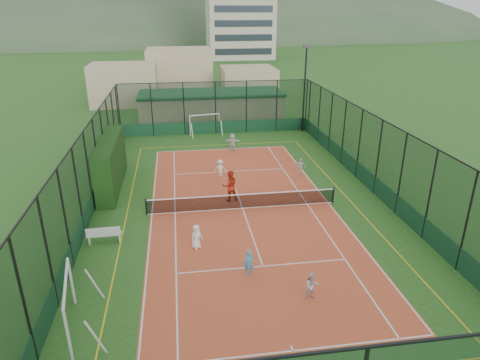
{
  "coord_description": "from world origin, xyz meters",
  "views": [
    {
      "loc": [
        -3.65,
        -23.43,
        11.56
      ],
      "look_at": [
        0.1,
        1.71,
        1.2
      ],
      "focal_mm": 32.0,
      "sensor_mm": 36.0,
      "label": 1
    }
  ],
  "objects_px": {
    "child_near_right": "(312,286)",
    "child_far_right": "(301,167)",
    "futsal_goal_far": "(205,125)",
    "floodlight_ne": "(304,89)",
    "clubhouse": "(211,106)",
    "child_far_left": "(220,168)",
    "child_near_mid": "(249,263)",
    "futsal_goal_near": "(70,306)",
    "white_bench": "(104,234)",
    "coach": "(230,186)",
    "child_near_left": "(197,237)",
    "child_far_back": "(232,142)"
  },
  "relations": [
    {
      "from": "futsal_goal_far",
      "to": "child_far_left",
      "type": "bearing_deg",
      "value": -99.38
    },
    {
      "from": "clubhouse",
      "to": "child_far_back",
      "type": "xyz_separation_m",
      "value": [
        0.89,
        -10.59,
        -0.82
      ]
    },
    {
      "from": "child_near_right",
      "to": "child_far_left",
      "type": "height_order",
      "value": "child_far_left"
    },
    {
      "from": "floodlight_ne",
      "to": "child_near_mid",
      "type": "bearing_deg",
      "value": -111.69
    },
    {
      "from": "child_near_right",
      "to": "child_near_left",
      "type": "bearing_deg",
      "value": 133.18
    },
    {
      "from": "coach",
      "to": "futsal_goal_near",
      "type": "bearing_deg",
      "value": 47.31
    },
    {
      "from": "futsal_goal_far",
      "to": "child_far_left",
      "type": "distance_m",
      "value": 11.27
    },
    {
      "from": "floodlight_ne",
      "to": "child_near_right",
      "type": "relative_size",
      "value": 6.73
    },
    {
      "from": "child_near_left",
      "to": "child_far_back",
      "type": "xyz_separation_m",
      "value": [
        3.92,
        15.66,
        0.08
      ]
    },
    {
      "from": "clubhouse",
      "to": "coach",
      "type": "height_order",
      "value": "clubhouse"
    },
    {
      "from": "floodlight_ne",
      "to": "child_far_right",
      "type": "distance_m",
      "value": 12.63
    },
    {
      "from": "white_bench",
      "to": "child_near_right",
      "type": "height_order",
      "value": "child_near_right"
    },
    {
      "from": "white_bench",
      "to": "futsal_goal_far",
      "type": "distance_m",
      "value": 20.81
    },
    {
      "from": "child_near_right",
      "to": "futsal_goal_far",
      "type": "bearing_deg",
      "value": 95.34
    },
    {
      "from": "futsal_goal_far",
      "to": "child_far_right",
      "type": "relative_size",
      "value": 2.35
    },
    {
      "from": "clubhouse",
      "to": "white_bench",
      "type": "height_order",
      "value": "clubhouse"
    },
    {
      "from": "child_far_right",
      "to": "child_far_back",
      "type": "height_order",
      "value": "child_far_back"
    },
    {
      "from": "child_far_left",
      "to": "futsal_goal_far",
      "type": "bearing_deg",
      "value": -85.92
    },
    {
      "from": "futsal_goal_far",
      "to": "child_far_back",
      "type": "distance_m",
      "value": 5.71
    },
    {
      "from": "futsal_goal_near",
      "to": "child_near_right",
      "type": "xyz_separation_m",
      "value": [
        9.61,
        0.47,
        -0.47
      ]
    },
    {
      "from": "floodlight_ne",
      "to": "child_far_left",
      "type": "relative_size",
      "value": 6.41
    },
    {
      "from": "child_near_mid",
      "to": "futsal_goal_far",
      "type": "bearing_deg",
      "value": 100.33
    },
    {
      "from": "child_near_right",
      "to": "child_far_right",
      "type": "bearing_deg",
      "value": 75.38
    },
    {
      "from": "child_near_left",
      "to": "child_near_mid",
      "type": "relative_size",
      "value": 1.05
    },
    {
      "from": "child_far_right",
      "to": "futsal_goal_near",
      "type": "bearing_deg",
      "value": 73.62
    },
    {
      "from": "coach",
      "to": "child_far_left",
      "type": "bearing_deg",
      "value": -95.7
    },
    {
      "from": "floodlight_ne",
      "to": "clubhouse",
      "type": "relative_size",
      "value": 0.54
    },
    {
      "from": "floodlight_ne",
      "to": "child_far_back",
      "type": "relative_size",
      "value": 5.57
    },
    {
      "from": "clubhouse",
      "to": "child_near_right",
      "type": "distance_m",
      "value": 31.11
    },
    {
      "from": "floodlight_ne",
      "to": "child_near_left",
      "type": "bearing_deg",
      "value": -119.15
    },
    {
      "from": "futsal_goal_near",
      "to": "child_far_back",
      "type": "relative_size",
      "value": 2.29
    },
    {
      "from": "futsal_goal_far",
      "to": "child_near_mid",
      "type": "distance_m",
      "value": 23.73
    },
    {
      "from": "futsal_goal_far",
      "to": "child_near_right",
      "type": "bearing_deg",
      "value": -95.03
    },
    {
      "from": "floodlight_ne",
      "to": "futsal_goal_near",
      "type": "bearing_deg",
      "value": -122.52
    },
    {
      "from": "child_near_right",
      "to": "futsal_goal_near",
      "type": "bearing_deg",
      "value": -177.68
    },
    {
      "from": "floodlight_ne",
      "to": "child_far_left",
      "type": "bearing_deg",
      "value": -130.23
    },
    {
      "from": "floodlight_ne",
      "to": "white_bench",
      "type": "relative_size",
      "value": 4.71
    },
    {
      "from": "clubhouse",
      "to": "child_near_right",
      "type": "xyz_separation_m",
      "value": [
        1.56,
        -31.05,
        -0.95
      ]
    },
    {
      "from": "futsal_goal_near",
      "to": "coach",
      "type": "distance_m",
      "value": 13.12
    },
    {
      "from": "futsal_goal_far",
      "to": "child_near_right",
      "type": "xyz_separation_m",
      "value": [
        2.64,
        -25.81,
        -0.35
      ]
    },
    {
      "from": "floodlight_ne",
      "to": "white_bench",
      "type": "height_order",
      "value": "floodlight_ne"
    },
    {
      "from": "child_far_left",
      "to": "coach",
      "type": "distance_m",
      "value": 4.24
    },
    {
      "from": "white_bench",
      "to": "child_near_mid",
      "type": "xyz_separation_m",
      "value": [
        7.03,
        -4.03,
        0.14
      ]
    },
    {
      "from": "futsal_goal_near",
      "to": "coach",
      "type": "bearing_deg",
      "value": -44.23
    },
    {
      "from": "futsal_goal_near",
      "to": "child_far_left",
      "type": "xyz_separation_m",
      "value": [
        7.27,
        15.03,
        -0.44
      ]
    },
    {
      "from": "child_far_right",
      "to": "child_far_left",
      "type": "bearing_deg",
      "value": 20.71
    },
    {
      "from": "clubhouse",
      "to": "child_near_left",
      "type": "distance_m",
      "value": 26.44
    },
    {
      "from": "floodlight_ne",
      "to": "child_far_back",
      "type": "bearing_deg",
      "value": -146.04
    },
    {
      "from": "futsal_goal_near",
      "to": "child_near_mid",
      "type": "distance_m",
      "value": 7.74
    },
    {
      "from": "floodlight_ne",
      "to": "white_bench",
      "type": "xyz_separation_m",
      "value": [
        -16.4,
        -19.53,
        -3.63
      ]
    }
  ]
}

